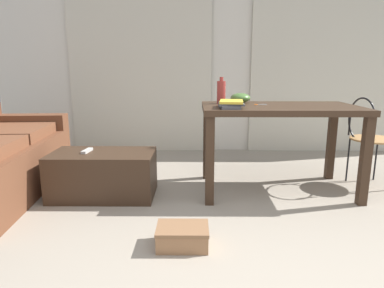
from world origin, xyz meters
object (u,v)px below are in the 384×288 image
object	(u,v)px
coffee_table	(103,174)
wire_chair	(368,132)
craft_table	(279,118)
bottle_near	(221,92)
shoebox	(183,236)
bowl	(240,98)
tv_remote_primary	(87,151)
book_stack	(231,104)
scissors	(259,104)

from	to	relation	value
coffee_table	wire_chair	distance (m)	2.42
craft_table	wire_chair	world-z (taller)	wire_chair
bottle_near	shoebox	distance (m)	1.47
bowl	shoebox	distance (m)	1.56
tv_remote_primary	shoebox	xyz separation A→B (m)	(0.85, -0.88, -0.34)
bowl	book_stack	distance (m)	0.46
bottle_near	shoebox	bearing A→B (deg)	-105.02
book_stack	scissors	world-z (taller)	book_stack
wire_chair	scissors	bearing A→B (deg)	-175.97
tv_remote_primary	shoebox	distance (m)	1.26
coffee_table	scissors	distance (m)	1.49
coffee_table	craft_table	distance (m)	1.61
scissors	shoebox	bearing A→B (deg)	-120.90
craft_table	bottle_near	bearing A→B (deg)	163.15
shoebox	bottle_near	bearing A→B (deg)	74.98
bottle_near	coffee_table	bearing A→B (deg)	-163.01
bottle_near	shoebox	size ratio (longest dim) A/B	0.74
shoebox	wire_chair	bearing A→B (deg)	34.49
shoebox	coffee_table	bearing A→B (deg)	129.60
bowl	scissors	distance (m)	0.24
wire_chair	bottle_near	bearing A→B (deg)	178.76
scissors	shoebox	world-z (taller)	scissors
scissors	tv_remote_primary	xyz separation A→B (m)	(-1.49, -0.20, -0.38)
book_stack	scissors	xyz separation A→B (m)	(0.28, 0.25, -0.03)
coffee_table	shoebox	size ratio (longest dim) A/B	2.69
coffee_table	scissors	world-z (taller)	scissors
craft_table	bowl	xyz separation A→B (m)	(-0.31, 0.24, 0.15)
bottle_near	book_stack	bearing A→B (deg)	-81.75
craft_table	scissors	bearing A→B (deg)	163.88
coffee_table	book_stack	distance (m)	1.24
bottle_near	bowl	distance (m)	0.22
bottle_near	tv_remote_primary	xyz separation A→B (m)	(-1.16, -0.30, -0.48)
wire_chair	bottle_near	world-z (taller)	bottle_near
craft_table	bottle_near	distance (m)	0.56
craft_table	bowl	distance (m)	0.42
craft_table	scissors	xyz separation A→B (m)	(-0.17, 0.05, 0.11)
bottle_near	bowl	size ratio (longest dim) A/B	1.30
coffee_table	bottle_near	world-z (taller)	bottle_near
book_stack	shoebox	xyz separation A→B (m)	(-0.37, -0.83, -0.74)
craft_table	wire_chair	size ratio (longest dim) A/B	1.60
scissors	coffee_table	bearing A→B (deg)	-171.09
book_stack	bowl	bearing A→B (deg)	72.53
book_stack	scissors	size ratio (longest dim) A/B	2.80
coffee_table	wire_chair	world-z (taller)	wire_chair
coffee_table	shoebox	distance (m)	1.13
bottle_near	tv_remote_primary	bearing A→B (deg)	-165.52
craft_table	shoebox	size ratio (longest dim) A/B	4.14
tv_remote_primary	bowl	bearing A→B (deg)	22.76
coffee_table	wire_chair	size ratio (longest dim) A/B	1.04
coffee_table	craft_table	size ratio (longest dim) A/B	0.65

